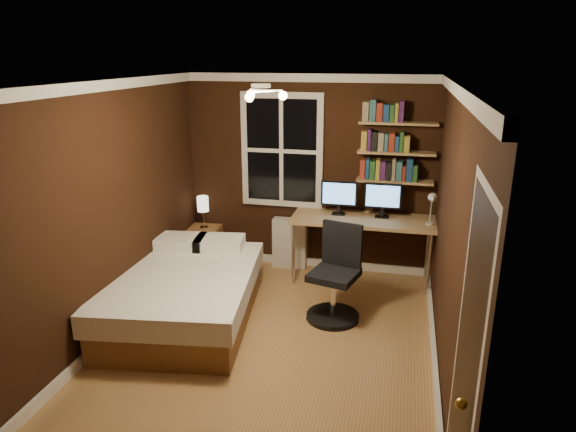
% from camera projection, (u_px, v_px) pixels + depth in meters
% --- Properties ---
extents(floor, '(4.20, 4.20, 0.00)m').
position_uv_depth(floor, '(268.00, 346.00, 5.01)').
color(floor, brown).
rests_on(floor, ground).
extents(wall_back, '(3.20, 0.04, 2.50)m').
position_uv_depth(wall_back, '(309.00, 174.00, 6.58)').
color(wall_back, black).
rests_on(wall_back, ground).
extents(wall_left, '(0.04, 4.20, 2.50)m').
position_uv_depth(wall_left, '(107.00, 213.00, 4.97)').
color(wall_left, black).
rests_on(wall_left, ground).
extents(wall_right, '(0.04, 4.20, 2.50)m').
position_uv_depth(wall_right, '(451.00, 239.00, 4.29)').
color(wall_right, black).
rests_on(wall_right, ground).
extents(ceiling, '(3.20, 4.20, 0.02)m').
position_uv_depth(ceiling, '(264.00, 83.00, 4.25)').
color(ceiling, white).
rests_on(ceiling, wall_back).
extents(window, '(1.06, 0.06, 1.46)m').
position_uv_depth(window, '(282.00, 151.00, 6.53)').
color(window, silver).
rests_on(window, wall_back).
extents(door, '(0.03, 0.82, 2.05)m').
position_uv_depth(door, '(464.00, 367.00, 2.92)').
color(door, black).
rests_on(door, ground).
extents(door_knob, '(0.06, 0.06, 0.06)m').
position_uv_depth(door_knob, '(461.00, 404.00, 2.65)').
color(door_knob, gold).
rests_on(door_knob, door).
extents(ceiling_fixture, '(0.44, 0.44, 0.18)m').
position_uv_depth(ceiling_fixture, '(261.00, 96.00, 4.19)').
color(ceiling_fixture, beige).
rests_on(ceiling_fixture, ceiling).
extents(bookshelf_lower, '(0.92, 0.22, 0.03)m').
position_uv_depth(bookshelf_lower, '(395.00, 181.00, 6.24)').
color(bookshelf_lower, '#99794A').
rests_on(bookshelf_lower, wall_back).
extents(books_row_lower, '(0.66, 0.16, 0.23)m').
position_uv_depth(books_row_lower, '(395.00, 170.00, 6.20)').
color(books_row_lower, maroon).
rests_on(books_row_lower, bookshelf_lower).
extents(bookshelf_middle, '(0.92, 0.22, 0.03)m').
position_uv_depth(bookshelf_middle, '(396.00, 152.00, 6.13)').
color(bookshelf_middle, '#99794A').
rests_on(bookshelf_middle, wall_back).
extents(books_row_middle, '(0.54, 0.16, 0.23)m').
position_uv_depth(books_row_middle, '(397.00, 142.00, 6.09)').
color(books_row_middle, navy).
rests_on(books_row_middle, bookshelf_middle).
extents(bookshelf_upper, '(0.92, 0.22, 0.03)m').
position_uv_depth(bookshelf_upper, '(398.00, 123.00, 6.03)').
color(bookshelf_upper, '#99794A').
rests_on(bookshelf_upper, wall_back).
extents(books_row_upper, '(0.42, 0.16, 0.23)m').
position_uv_depth(books_row_upper, '(399.00, 112.00, 5.99)').
color(books_row_upper, '#265524').
rests_on(books_row_upper, bookshelf_upper).
extents(bed, '(1.68, 2.16, 0.67)m').
position_uv_depth(bed, '(185.00, 294.00, 5.45)').
color(bed, brown).
rests_on(bed, ground).
extents(nightstand, '(0.42, 0.42, 0.50)m').
position_uv_depth(nightstand, '(205.00, 245.00, 6.94)').
color(nightstand, brown).
rests_on(nightstand, ground).
extents(bedside_lamp, '(0.15, 0.15, 0.44)m').
position_uv_depth(bedside_lamp, '(203.00, 212.00, 6.80)').
color(bedside_lamp, silver).
rests_on(bedside_lamp, nightstand).
extents(radiator, '(0.44, 0.16, 0.67)m').
position_uv_depth(radiator, '(290.00, 243.00, 6.79)').
color(radiator, silver).
rests_on(radiator, ground).
extents(desk, '(1.73, 0.65, 0.82)m').
position_uv_depth(desk, '(363.00, 223.00, 6.25)').
color(desk, '#99794A').
rests_on(desk, ground).
extents(monitor_left, '(0.45, 0.12, 0.43)m').
position_uv_depth(monitor_left, '(339.00, 198.00, 6.31)').
color(monitor_left, black).
rests_on(monitor_left, desk).
extents(monitor_right, '(0.45, 0.12, 0.43)m').
position_uv_depth(monitor_right, '(383.00, 200.00, 6.20)').
color(monitor_right, black).
rests_on(monitor_right, desk).
extents(desk_lamp, '(0.14, 0.32, 0.44)m').
position_uv_depth(desk_lamp, '(431.00, 208.00, 5.86)').
color(desk_lamp, silver).
rests_on(desk_lamp, desk).
extents(office_chair, '(0.57, 0.57, 1.03)m').
position_uv_depth(office_chair, '(336.00, 283.00, 5.46)').
color(office_chair, black).
rests_on(office_chair, ground).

